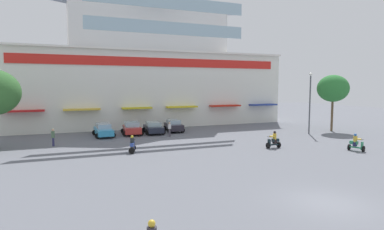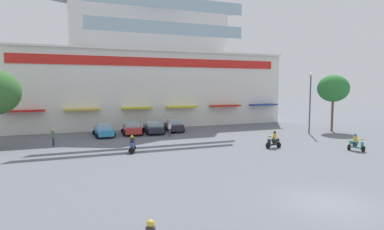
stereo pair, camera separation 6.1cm
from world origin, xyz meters
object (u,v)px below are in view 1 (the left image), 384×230
(scooter_rider_3, at_px, (356,144))
(streetlamp_near, at_px, (310,99))
(plaza_tree_1, at_px, (333,89))
(parked_car_3, at_px, (174,126))
(parked_car_0, at_px, (104,130))
(parked_car_1, at_px, (132,128))
(scooter_rider_2, at_px, (132,145))
(pedestrian_1, at_px, (170,128))
(pedestrian_0, at_px, (53,136))
(scooter_rider_1, at_px, (274,141))
(parked_car_2, at_px, (153,128))

(scooter_rider_3, distance_m, streetlamp_near, 10.71)
(plaza_tree_1, height_order, parked_car_3, plaza_tree_1)
(parked_car_3, bearing_deg, scooter_rider_3, -57.35)
(parked_car_0, xyz_separation_m, parked_car_1, (3.27, 0.22, 0.02))
(parked_car_1, bearing_deg, streetlamp_near, -20.28)
(plaza_tree_1, height_order, scooter_rider_2, plaza_tree_1)
(scooter_rider_2, height_order, pedestrian_1, pedestrian_1)
(pedestrian_0, bearing_deg, parked_car_0, 39.31)
(scooter_rider_1, relative_size, pedestrian_1, 0.95)
(parked_car_1, bearing_deg, scooter_rider_2, -101.09)
(scooter_rider_2, bearing_deg, parked_car_2, 65.39)
(plaza_tree_1, height_order, streetlamp_near, streetlamp_near)
(plaza_tree_1, bearing_deg, scooter_rider_3, -126.67)
(parked_car_1, xyz_separation_m, parked_car_3, (5.36, 0.49, -0.01))
(scooter_rider_1, bearing_deg, scooter_rider_3, -33.00)
(plaza_tree_1, distance_m, parked_car_0, 28.53)
(parked_car_0, xyz_separation_m, pedestrian_0, (-5.13, -4.20, 0.22))
(scooter_rider_2, distance_m, scooter_rider_3, 19.66)
(parked_car_2, bearing_deg, streetlamp_near, -22.82)
(plaza_tree_1, xyz_separation_m, parked_car_1, (-24.16, 6.53, -4.63))
(parked_car_3, height_order, scooter_rider_2, scooter_rider_2)
(scooter_rider_1, xyz_separation_m, pedestrian_0, (-18.95, 8.59, 0.31))
(parked_car_0, height_order, pedestrian_0, pedestrian_0)
(parked_car_0, distance_m, parked_car_3, 8.65)
(parked_car_3, relative_size, scooter_rider_2, 2.57)
(parked_car_1, xyz_separation_m, scooter_rider_3, (16.47, -16.86, -0.12))
(scooter_rider_3, xyz_separation_m, pedestrian_1, (-12.84, 13.71, 0.30))
(pedestrian_0, height_order, streetlamp_near, streetlamp_near)
(parked_car_2, relative_size, pedestrian_0, 2.68)
(parked_car_1, distance_m, streetlamp_near, 21.40)
(parked_car_2, relative_size, scooter_rider_2, 2.91)
(parked_car_0, bearing_deg, pedestrian_1, -23.00)
(pedestrian_0, xyz_separation_m, streetlamp_near, (28.21, -2.91, 3.24))
(pedestrian_0, bearing_deg, parked_car_2, 21.55)
(parked_car_2, distance_m, scooter_rider_1, 15.19)
(parked_car_1, xyz_separation_m, parked_car_2, (2.59, -0.08, -0.04))
(pedestrian_1, bearing_deg, scooter_rider_2, -129.17)
(parked_car_0, distance_m, streetlamp_near, 24.39)
(parked_car_0, relative_size, scooter_rider_1, 2.85)
(parked_car_2, xyz_separation_m, streetlamp_near, (17.22, -7.24, 3.48))
(pedestrian_0, xyz_separation_m, pedestrian_1, (12.04, 1.27, -0.02))
(scooter_rider_3, relative_size, pedestrian_0, 0.93)
(pedestrian_0, bearing_deg, streetlamp_near, -5.88)
(parked_car_1, xyz_separation_m, streetlamp_near, (19.81, -7.32, 3.44))
(parked_car_3, xyz_separation_m, streetlamp_near, (14.45, -7.82, 3.45))
(pedestrian_0, distance_m, streetlamp_near, 28.54)
(scooter_rider_1, relative_size, scooter_rider_2, 1.03)
(pedestrian_1, bearing_deg, parked_car_1, 139.15)
(plaza_tree_1, xyz_separation_m, parked_car_3, (-18.80, 7.03, -4.64))
(plaza_tree_1, xyz_separation_m, streetlamp_near, (-4.35, -0.79, -1.19))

